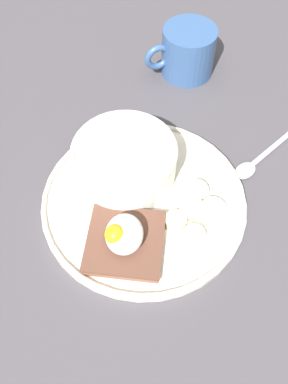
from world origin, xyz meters
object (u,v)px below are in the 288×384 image
poached_egg (123,234)px  oatmeal_bowl (125,161)px  banana_slice_left (213,209)px  toast_slice (125,242)px  banana_slice_right (197,191)px  spoon (257,160)px  banana_slice_front (192,208)px  coffee_mug (187,51)px  banana_slice_inner (176,221)px  banana_slice_back (194,236)px

poached_egg → oatmeal_bowl: bearing=-176.7°
banana_slice_left → poached_egg: bearing=-63.7°
oatmeal_bowl → toast_slice: size_ratio=1.40×
toast_slice → banana_slice_right: bearing=132.1°
banana_slice_right → spoon: 11.21cm
oatmeal_bowl → banana_slice_left: size_ratio=3.03×
banana_slice_front → banana_slice_left: banana_slice_left is taller
oatmeal_bowl → poached_egg: (11.19, 0.65, 0.25)cm
banana_slice_right → coffee_mug: bearing=-176.9°
oatmeal_bowl → spoon: size_ratio=1.44×
banana_slice_inner → spoon: size_ratio=0.40×
banana_slice_back → banana_slice_right: 6.82cm
toast_slice → banana_slice_inner: same height
banana_slice_front → banana_slice_inner: 2.93cm
banana_slice_left → banana_slice_back: same height
poached_egg → banana_slice_right: poached_egg is taller
toast_slice → banana_slice_inner: (-3.35, 6.26, -0.14)cm
poached_egg → coffee_mug: 34.70cm
banana_slice_left → toast_slice: bearing=-63.7°
poached_egg → banana_slice_left: 12.80cm
toast_slice → banana_slice_inner: bearing=118.1°
poached_egg → banana_slice_right: 12.53cm
banana_slice_inner → banana_slice_front: bearing=136.1°
banana_slice_front → banana_slice_back: bearing=3.1°
banana_slice_inner → coffee_mug: bearing=177.5°
oatmeal_bowl → poached_egg: oatmeal_bowl is taller
coffee_mug → spoon: 21.88cm
poached_egg → coffee_mug: coffee_mug is taller
oatmeal_bowl → banana_slice_inner: size_ratio=3.55×
toast_slice → banana_slice_left: bearing=116.3°
oatmeal_bowl → coffee_mug: 24.14cm
banana_slice_front → spoon: 13.47cm
banana_slice_back → banana_slice_front: bearing=-176.9°
banana_slice_back → coffee_mug: bearing=-178.4°
banana_slice_back → spoon: (-13.45, 9.42, -1.28)cm
toast_slice → banana_slice_front: toast_slice is taller
spoon → toast_slice: bearing=-50.5°
banana_slice_front → banana_slice_left: 2.82cm
banana_slice_left → coffee_mug: 28.56cm
banana_slice_front → banana_slice_right: bearing=165.2°
poached_egg → banana_slice_front: bearing=123.3°
poached_egg → banana_slice_right: bearing=131.9°
oatmeal_bowl → spoon: oatmeal_bowl is taller
banana_slice_front → oatmeal_bowl: bearing=-121.8°
banana_slice_back → banana_slice_inner: banana_slice_back is taller
banana_slice_left → banana_slice_inner: 5.30cm
banana_slice_back → coffee_mug: (-32.39, -0.91, 2.41)cm
toast_slice → oatmeal_bowl: bearing=-175.8°
banana_slice_back → poached_egg: bearing=-80.7°
oatmeal_bowl → toast_slice: bearing=4.2°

